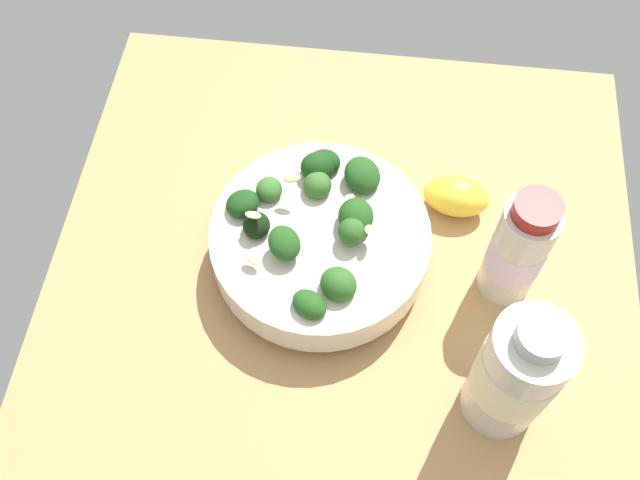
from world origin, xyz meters
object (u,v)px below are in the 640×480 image
at_px(bottle_short, 516,374).
at_px(lemon_wedge, 456,196).
at_px(bottle_tall, 518,253).
at_px(bowl_of_broccoli, 320,239).

bearing_deg(bottle_short, lemon_wedge, -167.72).
height_order(bottle_tall, bottle_short, bottle_short).
bearing_deg(bottle_tall, bottle_short, -2.91).
xyz_separation_m(lemon_wedge, bottle_tall, (0.09, 0.05, 0.05)).
height_order(bowl_of_broccoli, bottle_tall, bottle_tall).
height_order(lemon_wedge, bottle_tall, bottle_tall).
distance_m(bowl_of_broccoli, bottle_short, 0.23).
xyz_separation_m(lemon_wedge, bottle_short, (0.22, 0.05, 0.06)).
bearing_deg(bottle_tall, lemon_wedge, -149.39).
bearing_deg(bottle_short, bottle_tall, 177.09).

